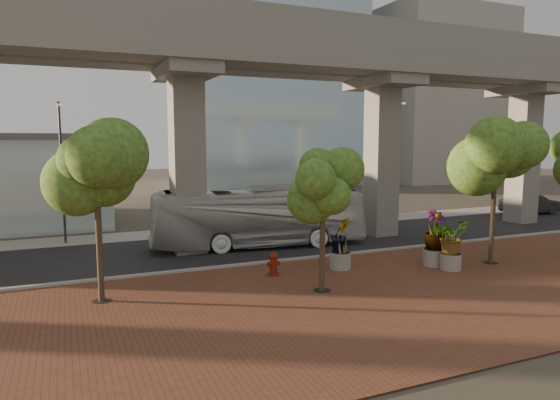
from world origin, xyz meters
name	(u,v)px	position (x,y,z in m)	size (l,w,h in m)	color
ground	(308,250)	(0.00, 0.00, 0.00)	(160.00, 160.00, 0.00)	#3A362A
brick_plaza	(399,290)	(0.00, -8.00, 0.03)	(70.00, 13.00, 0.06)	brown
asphalt_road	(292,243)	(0.00, 2.00, 0.02)	(90.00, 8.00, 0.04)	black
curb_strip	(326,256)	(0.00, -2.00, 0.08)	(70.00, 0.25, 0.16)	#9B9890
far_sidewalk	(258,227)	(0.00, 7.50, 0.03)	(90.00, 3.00, 0.06)	#9B9890
transit_viaduct	(293,115)	(0.00, 2.00, 7.29)	(72.00, 5.60, 12.40)	gray
midrise_block	(430,98)	(38.00, 36.00, 12.00)	(18.00, 16.00, 24.00)	gray
transit_bus	(258,218)	(-2.17, 1.79, 1.63)	(2.75, 11.73, 3.27)	silver
parked_car	(531,204)	(22.08, 4.55, 0.82)	(1.72, 4.97, 1.63)	black
fire_hydrant	(273,263)	(-3.72, -4.10, 0.58)	(0.54, 0.48, 1.08)	maroon
planter_front	(451,239)	(4.00, -6.42, 1.46)	(2.10, 2.10, 2.31)	gray
planter_right	(435,232)	(3.79, -5.55, 1.64)	(2.44, 2.44, 2.60)	gray
planter_left	(341,237)	(-0.50, -4.28, 1.51)	(2.17, 2.17, 2.39)	gray
street_tree_far_west	(96,175)	(-10.83, -4.85, 4.66)	(3.94, 3.94, 6.41)	#4B3C2B
street_tree_near_west	(323,188)	(-2.86, -6.93, 4.09)	(3.20, 3.20, 5.51)	#4B3C2B
street_tree_near_east	(496,154)	(6.63, -6.22, 5.25)	(4.24, 4.24, 7.14)	#4B3C2B
streetlamp_west	(62,163)	(-11.97, 6.82, 4.61)	(0.39, 1.14, 7.89)	#2F2F34
streetlamp_east	(393,151)	(10.79, 7.38, 5.06)	(0.43, 1.26, 8.68)	#323237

